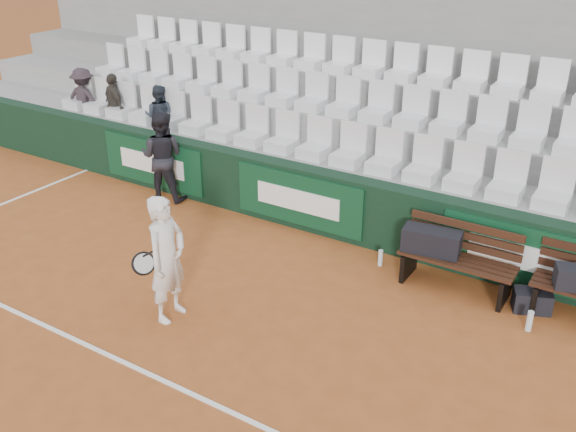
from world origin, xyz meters
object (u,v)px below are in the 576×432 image
object	(u,v)px
tennis_player	(167,259)
spectator_c	(157,92)
bench_left	(455,274)
spectator_b	(112,82)
sports_bag_left	(432,241)
sports_bag_ground	(532,301)
water_bottle_near	(380,258)
spectator_a	(81,77)
ball_kid	(162,157)
water_bottle_far	(530,321)

from	to	relation	value
tennis_player	spectator_c	bearing A→B (deg)	132.97
bench_left	spectator_b	world-z (taller)	spectator_b
sports_bag_left	spectator_c	xyz separation A→B (m)	(-5.66, 1.05, 0.97)
sports_bag_left	tennis_player	world-z (taller)	tennis_player
sports_bag_ground	spectator_c	world-z (taller)	spectator_c
sports_bag_ground	tennis_player	distance (m)	4.54
water_bottle_near	spectator_a	bearing A→B (deg)	171.76
water_bottle_near	spectator_c	world-z (taller)	spectator_c
water_bottle_near	ball_kid	xyz separation A→B (m)	(-4.13, 0.14, 0.67)
sports_bag_ground	water_bottle_far	xyz separation A→B (m)	(0.08, -0.46, -0.01)
ball_kid	spectator_c	xyz separation A→B (m)	(-0.80, 0.86, 0.80)
sports_bag_left	water_bottle_far	xyz separation A→B (m)	(1.43, -0.44, -0.48)
spectator_c	tennis_player	bearing A→B (deg)	110.87
spectator_a	spectator_c	distance (m)	1.97
spectator_c	bench_left	bearing A→B (deg)	147.95
spectator_a	sports_bag_ground	bearing A→B (deg)	164.11
tennis_player	spectator_b	distance (m)	5.70
water_bottle_near	spectator_b	size ratio (longest dim) A/B	0.19
bench_left	spectator_c	world-z (taller)	spectator_c
tennis_player	spectator_a	world-z (taller)	spectator_a
sports_bag_left	ball_kid	xyz separation A→B (m)	(-4.86, 0.19, 0.17)
spectator_b	ball_kid	bearing A→B (deg)	177.33
spectator_c	ball_kid	bearing A→B (deg)	110.97
spectator_b	bench_left	bearing A→B (deg)	-167.17
sports_bag_ground	spectator_b	bearing A→B (deg)	172.78
sports_bag_left	spectator_a	world-z (taller)	spectator_a
bench_left	spectator_c	xyz separation A→B (m)	(-6.03, 1.06, 1.36)
water_bottle_far	spectator_b	distance (m)	8.50
sports_bag_ground	tennis_player	world-z (taller)	tennis_player
sports_bag_ground	ball_kid	size ratio (longest dim) A/B	0.29
bench_left	sports_bag_ground	distance (m)	0.99
water_bottle_near	tennis_player	distance (m)	3.09
sports_bag_ground	water_bottle_near	size ratio (longest dim) A/B	1.91
tennis_player	bench_left	bearing A→B (deg)	41.75
sports_bag_ground	ball_kid	bearing A→B (deg)	178.41
sports_bag_left	ball_kid	world-z (taller)	ball_kid
bench_left	sports_bag_ground	bearing A→B (deg)	1.40
tennis_player	sports_bag_ground	bearing A→B (deg)	33.57
sports_bag_ground	water_bottle_near	bearing A→B (deg)	179.10
water_bottle_far	spectator_c	world-z (taller)	spectator_c
sports_bag_left	water_bottle_near	xyz separation A→B (m)	(-0.73, 0.05, -0.49)
spectator_a	water_bottle_near	bearing A→B (deg)	162.42
tennis_player	sports_bag_left	bearing A→B (deg)	45.91
bench_left	ball_kid	xyz separation A→B (m)	(-5.22, 0.20, 0.56)
spectator_a	sports_bag_left	bearing A→B (deg)	162.82
spectator_b	water_bottle_far	bearing A→B (deg)	-169.05
water_bottle_near	ball_kid	world-z (taller)	ball_kid
bench_left	sports_bag_left	distance (m)	0.53
spectator_c	water_bottle_far	bearing A→B (deg)	146.02
tennis_player	spectator_c	size ratio (longest dim) A/B	1.37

